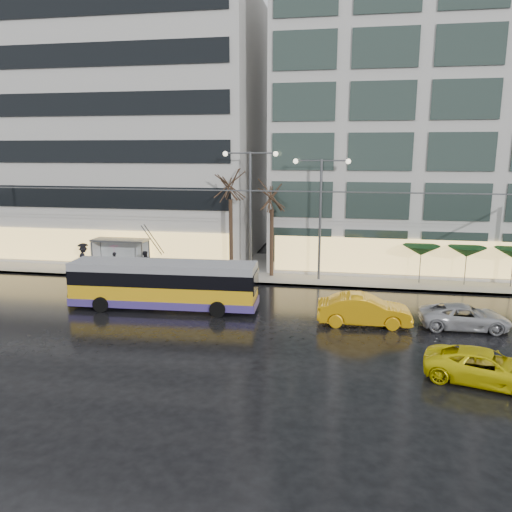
% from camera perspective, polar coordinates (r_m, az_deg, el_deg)
% --- Properties ---
extents(ground, '(140.00, 140.00, 0.00)m').
position_cam_1_polar(ground, '(27.40, -8.99, -7.87)').
color(ground, black).
rests_on(ground, ground).
extents(sidewalk, '(80.00, 10.00, 0.15)m').
position_cam_1_polar(sidewalk, '(39.95, 0.22, -1.28)').
color(sidewalk, gray).
rests_on(sidewalk, ground).
extents(kerb, '(80.00, 0.10, 0.15)m').
position_cam_1_polar(kerb, '(35.23, -1.15, -3.09)').
color(kerb, slate).
rests_on(kerb, ground).
extents(building_left, '(34.00, 14.00, 22.00)m').
position_cam_1_polar(building_left, '(49.85, -20.16, 13.47)').
color(building_left, '#BBB8B2').
rests_on(building_left, sidewalk).
extents(building_right, '(32.00, 14.00, 25.00)m').
position_cam_1_polar(building_right, '(44.70, 24.33, 15.34)').
color(building_right, '#BBB8B2').
rests_on(building_right, sidewalk).
extents(trolleybus, '(11.12, 4.44, 5.11)m').
position_cam_1_polar(trolleybus, '(30.01, -10.49, -3.39)').
color(trolleybus, gold).
rests_on(trolleybus, ground).
extents(catenary, '(42.24, 5.12, 7.00)m').
position_cam_1_polar(catenary, '(33.51, -3.23, 3.41)').
color(catenary, '#595B60').
rests_on(catenary, ground).
extents(bus_shelter, '(4.20, 1.60, 2.51)m').
position_cam_1_polar(bus_shelter, '(39.58, -15.61, 0.94)').
color(bus_shelter, '#595B60').
rests_on(bus_shelter, sidewalk).
extents(street_lamp_near, '(3.96, 0.36, 9.03)m').
position_cam_1_polar(street_lamp_near, '(35.89, -0.65, 6.79)').
color(street_lamp_near, '#595B60').
rests_on(street_lamp_near, sidewalk).
extents(street_lamp_far, '(3.96, 0.36, 8.53)m').
position_cam_1_polar(street_lamp_far, '(35.34, 7.40, 6.16)').
color(street_lamp_far, '#595B60').
rests_on(street_lamp_far, sidewalk).
extents(tree_a, '(3.20, 3.20, 8.40)m').
position_cam_1_polar(tree_a, '(36.30, -2.95, 8.57)').
color(tree_a, black).
rests_on(tree_a, sidewalk).
extents(tree_b, '(3.20, 3.20, 7.70)m').
position_cam_1_polar(tree_b, '(36.00, 1.84, 7.46)').
color(tree_b, black).
rests_on(tree_b, sidewalk).
extents(parasol_a, '(2.50, 2.50, 2.65)m').
position_cam_1_polar(parasol_a, '(36.38, 18.35, 0.61)').
color(parasol_a, '#595B60').
rests_on(parasol_a, sidewalk).
extents(parasol_b, '(2.50, 2.50, 2.65)m').
position_cam_1_polar(parasol_b, '(36.94, 22.95, 0.44)').
color(parasol_b, '#595B60').
rests_on(parasol_b, sidewalk).
extents(taxi_a, '(3.16, 4.29, 1.36)m').
position_cam_1_polar(taxi_a, '(34.12, -19.31, -3.23)').
color(taxi_a, gold).
rests_on(taxi_a, ground).
extents(taxi_b, '(5.04, 1.91, 1.64)m').
position_cam_1_polar(taxi_b, '(27.60, 12.23, -6.05)').
color(taxi_b, orange).
rests_on(taxi_b, ground).
extents(taxi_c, '(5.22, 3.46, 1.33)m').
position_cam_1_polar(taxi_c, '(22.59, 24.84, -11.47)').
color(taxi_c, yellow).
rests_on(taxi_c, ground).
extents(sedan_silver, '(4.64, 2.23, 1.28)m').
position_cam_1_polar(sedan_silver, '(28.70, 22.73, -6.41)').
color(sedan_silver, '#A2A2A6').
rests_on(sedan_silver, ground).
extents(pedestrian_a, '(1.20, 1.21, 2.19)m').
position_cam_1_polar(pedestrian_a, '(38.78, -15.86, 0.17)').
color(pedestrian_a, black).
rests_on(pedestrian_a, sidewalk).
extents(pedestrian_b, '(0.99, 0.85, 1.77)m').
position_cam_1_polar(pedestrian_b, '(38.13, -12.57, -0.74)').
color(pedestrian_b, black).
rests_on(pedestrian_b, sidewalk).
extents(pedestrian_c, '(1.38, 1.23, 2.11)m').
position_cam_1_polar(pedestrian_c, '(40.88, -19.11, 0.08)').
color(pedestrian_c, black).
rests_on(pedestrian_c, sidewalk).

